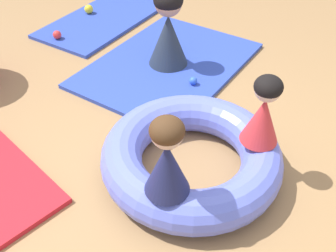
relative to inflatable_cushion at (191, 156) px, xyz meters
The scene contains 10 objects.
ground_plane 0.20m from the inflatable_cushion, 106.48° to the left, with size 8.00×8.00×0.00m, color #9E7549.
gym_mat_near_right 2.64m from the inflatable_cushion, 56.10° to the left, with size 1.61×0.85×0.04m, color #2D47B7.
gym_mat_far_left 1.44m from the inflatable_cushion, 41.77° to the left, with size 1.77×1.27×0.04m, color #2D47B7.
inflatable_cushion is the anchor object (origin of this frame).
child_in_navy 0.61m from the inflatable_cushion, 166.52° to the right, with size 0.37×0.37×0.53m.
child_in_red 0.60m from the inflatable_cushion, 52.39° to the right, with size 0.34×0.34×0.50m.
adult_seated 1.46m from the inflatable_cushion, 41.77° to the left, with size 0.46×0.46×0.75m.
play_ball_yellow 2.83m from the inflatable_cushion, 58.89° to the left, with size 0.11×0.11×0.11m, color yellow.
play_ball_blue 1.05m from the inflatable_cushion, 31.61° to the left, with size 0.08×0.08×0.08m, color blue.
play_ball_red 2.37m from the inflatable_cushion, 70.70° to the left, with size 0.09×0.09×0.09m, color red.
Camera 1 is at (-1.65, -1.13, 2.08)m, focal length 41.86 mm.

